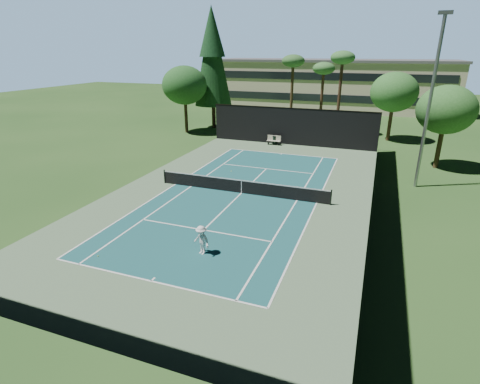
% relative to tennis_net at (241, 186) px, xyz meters
% --- Properties ---
extents(ground, '(160.00, 160.00, 0.00)m').
position_rel_tennis_net_xyz_m(ground, '(0.00, 0.00, -0.56)').
color(ground, '#274C1C').
rests_on(ground, ground).
extents(apron_slab, '(18.00, 32.00, 0.01)m').
position_rel_tennis_net_xyz_m(apron_slab, '(0.00, 0.00, -0.55)').
color(apron_slab, '#587652').
rests_on(apron_slab, ground).
extents(court_surface, '(10.97, 23.77, 0.01)m').
position_rel_tennis_net_xyz_m(court_surface, '(0.00, 0.00, -0.55)').
color(court_surface, '#1A5455').
rests_on(court_surface, ground).
extents(court_lines, '(11.07, 23.87, 0.01)m').
position_rel_tennis_net_xyz_m(court_lines, '(0.00, 0.00, -0.54)').
color(court_lines, white).
rests_on(court_lines, ground).
extents(tennis_net, '(12.90, 0.10, 1.10)m').
position_rel_tennis_net_xyz_m(tennis_net, '(0.00, 0.00, 0.00)').
color(tennis_net, black).
rests_on(tennis_net, ground).
extents(fence, '(18.04, 32.05, 4.03)m').
position_rel_tennis_net_xyz_m(fence, '(0.00, 0.06, 1.45)').
color(fence, black).
rests_on(fence, ground).
extents(player, '(1.15, 0.91, 1.56)m').
position_rel_tennis_net_xyz_m(player, '(1.08, -8.84, 0.22)').
color(player, white).
rests_on(player, ground).
extents(tennis_ball_a, '(0.06, 0.06, 0.06)m').
position_rel_tennis_net_xyz_m(tennis_ball_a, '(-3.73, -10.95, -0.53)').
color(tennis_ball_a, '#CBD831').
rests_on(tennis_ball_a, ground).
extents(tennis_ball_b, '(0.07, 0.07, 0.07)m').
position_rel_tennis_net_xyz_m(tennis_ball_b, '(0.38, 2.02, -0.52)').
color(tennis_ball_b, '#CEDA31').
rests_on(tennis_ball_b, ground).
extents(tennis_ball_c, '(0.08, 0.08, 0.08)m').
position_rel_tennis_net_xyz_m(tennis_ball_c, '(-0.88, 1.28, -0.52)').
color(tennis_ball_c, '#BFD731').
rests_on(tennis_ball_c, ground).
extents(tennis_ball_d, '(0.08, 0.08, 0.08)m').
position_rel_tennis_net_xyz_m(tennis_ball_d, '(-2.63, 4.61, -0.52)').
color(tennis_ball_d, '#CFEF36').
rests_on(tennis_ball_d, ground).
extents(park_bench, '(1.50, 0.45, 1.02)m').
position_rel_tennis_net_xyz_m(park_bench, '(-1.80, 15.34, -0.01)').
color(park_bench, beige).
rests_on(park_bench, ground).
extents(trash_bin, '(0.56, 0.56, 0.95)m').
position_rel_tennis_net_xyz_m(trash_bin, '(-1.79, 15.61, -0.08)').
color(trash_bin, black).
rests_on(trash_bin, ground).
extents(pine_tree, '(4.80, 4.80, 15.00)m').
position_rel_tennis_net_xyz_m(pine_tree, '(-12.00, 22.00, 9.00)').
color(pine_tree, '#40291B').
rests_on(pine_tree, ground).
extents(palm_a, '(2.80, 2.80, 9.32)m').
position_rel_tennis_net_xyz_m(palm_a, '(-2.00, 24.00, 7.63)').
color(palm_a, '#46321E').
rests_on(palm_a, ground).
extents(palm_b, '(2.80, 2.80, 8.42)m').
position_rel_tennis_net_xyz_m(palm_b, '(1.50, 26.00, 6.80)').
color(palm_b, '#4B2F20').
rests_on(palm_b, ground).
extents(palm_c, '(2.80, 2.80, 9.77)m').
position_rel_tennis_net_xyz_m(palm_c, '(4.00, 23.00, 8.05)').
color(palm_c, '#41291B').
rests_on(palm_c, ground).
extents(decid_tree_a, '(5.12, 5.12, 7.62)m').
position_rel_tennis_net_xyz_m(decid_tree_a, '(10.00, 22.00, 4.86)').
color(decid_tree_a, '#4D3221').
rests_on(decid_tree_a, ground).
extents(decid_tree_b, '(4.80, 4.80, 7.14)m').
position_rel_tennis_net_xyz_m(decid_tree_b, '(14.00, 12.00, 4.52)').
color(decid_tree_b, '#48351F').
rests_on(decid_tree_b, ground).
extents(decid_tree_c, '(5.44, 5.44, 8.09)m').
position_rel_tennis_net_xyz_m(decid_tree_c, '(-14.00, 18.00, 5.21)').
color(decid_tree_c, '#47331E').
rests_on(decid_tree_c, ground).
extents(campus_building, '(40.50, 12.50, 8.30)m').
position_rel_tennis_net_xyz_m(campus_building, '(0.00, 45.98, 3.65)').
color(campus_building, beige).
rests_on(campus_building, ground).
extents(light_pole, '(0.90, 0.25, 12.22)m').
position_rel_tennis_net_xyz_m(light_pole, '(12.00, 6.00, 5.90)').
color(light_pole, '#92969A').
rests_on(light_pole, ground).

